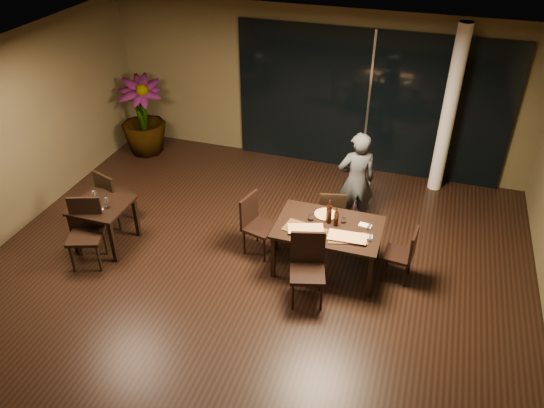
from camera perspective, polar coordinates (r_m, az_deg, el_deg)
The scene contains 30 objects.
ground at distance 7.66m, azimuth -2.95°, elevation -8.96°, with size 8.00×8.00×0.00m, color black.
wall_back at distance 10.22m, azimuth 4.89°, elevation 12.35°, with size 8.00×0.10×3.00m, color #4C4328.
ceiling at distance 6.05m, azimuth -3.78°, elevation 12.65°, with size 8.00×8.00×0.04m, color silver.
window_panel at distance 10.03m, azimuth 10.37°, elevation 10.59°, with size 5.00×0.06×2.70m, color black.
column at distance 9.63m, azimuth 18.48°, elevation 9.37°, with size 0.24×0.24×3.00m, color white.
main_table at distance 7.62m, azimuth 6.09°, elevation -2.85°, with size 1.50×1.00×0.75m.
side_table at distance 8.47m, azimuth -17.75°, elevation -0.75°, with size 0.80×0.80×0.75m.
chair_main_far at distance 8.34m, azimuth 6.43°, elevation -0.82°, with size 0.49×0.49×0.88m.
chair_main_near at distance 7.18m, azimuth 3.83°, elevation -6.48°, with size 0.57×0.57×1.01m.
chair_main_left at distance 8.00m, azimuth -1.77°, elevation -1.88°, with size 0.54×0.54×0.96m.
chair_main_right at distance 7.73m, azimuth 14.07°, elevation -5.05°, with size 0.44×0.44×0.86m.
chair_side_far at distance 8.96m, azimuth -16.75°, elevation 0.92°, with size 0.59×0.59×0.99m.
chair_side_near at distance 8.25m, azimuth -19.37°, elevation -2.47°, with size 0.61×0.61×1.03m.
diner at distance 8.52m, azimuth 9.05°, elevation 2.48°, with size 0.57×0.38×1.67m, color #2C2F31.
potted_plant at distance 11.04m, azimuth -13.76°, elevation 9.15°, with size 0.86×0.86×1.58m, color #1F4D19.
pizza_board_left at distance 7.46m, azimuth 3.63°, elevation -2.80°, with size 0.62×0.31×0.01m, color #452B16.
pizza_board_right at distance 7.37m, azimuth 8.10°, elevation -3.67°, with size 0.54×0.27×0.01m, color #412B15.
oblong_pizza_left at distance 7.45m, azimuth 3.63°, elevation -2.70°, with size 0.48×0.22×0.02m, color maroon, non-canonical shape.
oblong_pizza_right at distance 7.36m, azimuth 8.11°, elevation -3.57°, with size 0.51×0.24×0.02m, color #691209, non-canonical shape.
round_pizza at distance 7.80m, azimuth 5.77°, elevation -1.13°, with size 0.31×0.31×0.01m, color #A82B12.
bottle_a at distance 7.56m, azimuth 6.19°, elevation -1.10°, with size 0.06×0.06×0.29m, color black, non-canonical shape.
bottle_b at distance 7.52m, azimuth 6.93°, elevation -1.38°, with size 0.06×0.06×0.29m, color black, non-canonical shape.
bottle_c at distance 7.59m, azimuth 6.16°, elevation -0.71°, with size 0.08×0.08×0.35m, color black, non-canonical shape.
tumbler_left at distance 7.65m, azimuth 4.22°, elevation -1.42°, with size 0.08×0.08×0.10m, color white.
tumbler_right at distance 7.65m, azimuth 7.69°, elevation -1.74°, with size 0.07×0.07×0.08m, color white.
napkin_near at distance 7.44m, azimuth 10.06°, elevation -3.46°, with size 0.18×0.10×0.01m, color silver.
napkin_far at distance 7.65m, azimuth 9.99°, elevation -2.28°, with size 0.18×0.10×0.01m, color silver.
wine_glass_a at distance 8.47m, azimuth -18.57°, elevation 0.81°, with size 0.08×0.08×0.17m, color white, non-canonical shape.
wine_glass_b at distance 8.25m, azimuth -17.36°, elevation 0.14°, with size 0.08×0.08×0.18m, color white, non-canonical shape.
side_napkin at distance 8.29m, azimuth -18.36°, elevation -0.56°, with size 0.18×0.11×0.01m, color silver.
Camera 1 is at (2.10, -5.25, 5.17)m, focal length 35.00 mm.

